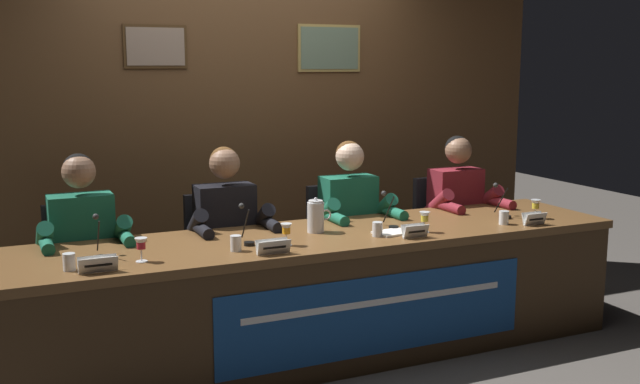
# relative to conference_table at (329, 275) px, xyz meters

# --- Properties ---
(ground_plane) EXTENTS (12.00, 12.00, 0.00)m
(ground_plane) POSITION_rel_conference_table_xyz_m (-0.00, 0.12, -0.51)
(ground_plane) COLOR #4C4742
(wall_back_panelled) EXTENTS (4.94, 0.14, 2.60)m
(wall_back_panelled) POSITION_rel_conference_table_xyz_m (-0.00, 1.47, 0.79)
(wall_back_panelled) COLOR brown
(wall_back_panelled) RESTS_ON ground_plane
(conference_table) EXTENTS (3.74, 0.85, 0.73)m
(conference_table) POSITION_rel_conference_table_xyz_m (0.00, 0.00, 0.00)
(conference_table) COLOR brown
(conference_table) RESTS_ON ground_plane
(chair_far_left) EXTENTS (0.44, 0.45, 0.89)m
(chair_far_left) POSITION_rel_conference_table_xyz_m (-1.29, 0.73, -0.08)
(chair_far_left) COLOR black
(chair_far_left) RESTS_ON ground_plane
(panelist_far_left) EXTENTS (0.51, 0.48, 1.22)m
(panelist_far_left) POSITION_rel_conference_table_xyz_m (-1.29, 0.53, 0.19)
(panelist_far_left) COLOR black
(panelist_far_left) RESTS_ON ground_plane
(nameplate_far_left) EXTENTS (0.18, 0.06, 0.08)m
(nameplate_far_left) POSITION_rel_conference_table_xyz_m (-1.31, -0.20, 0.26)
(nameplate_far_left) COLOR white
(nameplate_far_left) RESTS_ON conference_table
(juice_glass_far_left) EXTENTS (0.06, 0.06, 0.12)m
(juice_glass_far_left) POSITION_rel_conference_table_xyz_m (-1.08, -0.08, 0.31)
(juice_glass_far_left) COLOR white
(juice_glass_far_left) RESTS_ON conference_table
(water_cup_far_left) EXTENTS (0.06, 0.06, 0.08)m
(water_cup_far_left) POSITION_rel_conference_table_xyz_m (-1.43, -0.10, 0.26)
(water_cup_far_left) COLOR silver
(water_cup_far_left) RESTS_ON conference_table
(microphone_far_left) EXTENTS (0.06, 0.17, 0.22)m
(microphone_far_left) POSITION_rel_conference_table_xyz_m (-1.26, 0.09, 0.29)
(microphone_far_left) COLOR black
(microphone_far_left) RESTS_ON conference_table
(chair_center_left) EXTENTS (0.44, 0.45, 0.89)m
(chair_center_left) POSITION_rel_conference_table_xyz_m (-0.43, 0.73, -0.08)
(chair_center_left) COLOR black
(chair_center_left) RESTS_ON ground_plane
(panelist_center_left) EXTENTS (0.51, 0.48, 1.22)m
(panelist_center_left) POSITION_rel_conference_table_xyz_m (-0.43, 0.53, 0.19)
(panelist_center_left) COLOR black
(panelist_center_left) RESTS_ON ground_plane
(nameplate_center_left) EXTENTS (0.18, 0.06, 0.08)m
(nameplate_center_left) POSITION_rel_conference_table_xyz_m (-0.42, -0.22, 0.26)
(nameplate_center_left) COLOR white
(nameplate_center_left) RESTS_ON conference_table
(juice_glass_center_left) EXTENTS (0.06, 0.06, 0.12)m
(juice_glass_center_left) POSITION_rel_conference_table_xyz_m (-0.29, -0.07, 0.31)
(juice_glass_center_left) COLOR white
(juice_glass_center_left) RESTS_ON conference_table
(water_cup_center_left) EXTENTS (0.06, 0.06, 0.08)m
(water_cup_center_left) POSITION_rel_conference_table_xyz_m (-0.58, -0.07, 0.26)
(water_cup_center_left) COLOR silver
(water_cup_center_left) RESTS_ON conference_table
(microphone_center_left) EXTENTS (0.06, 0.17, 0.22)m
(microphone_center_left) POSITION_rel_conference_table_xyz_m (-0.48, 0.06, 0.29)
(microphone_center_left) COLOR black
(microphone_center_left) RESTS_ON conference_table
(chair_center_right) EXTENTS (0.44, 0.45, 0.89)m
(chair_center_right) POSITION_rel_conference_table_xyz_m (0.43, 0.73, -0.08)
(chair_center_right) COLOR black
(chair_center_right) RESTS_ON ground_plane
(panelist_center_right) EXTENTS (0.51, 0.48, 1.22)m
(panelist_center_right) POSITION_rel_conference_table_xyz_m (0.43, 0.53, 0.19)
(panelist_center_right) COLOR black
(panelist_center_right) RESTS_ON ground_plane
(nameplate_center_right) EXTENTS (0.15, 0.06, 0.08)m
(nameplate_center_right) POSITION_rel_conference_table_xyz_m (0.45, -0.20, 0.26)
(nameplate_center_right) COLOR white
(nameplate_center_right) RESTS_ON conference_table
(juice_glass_center_right) EXTENTS (0.06, 0.06, 0.12)m
(juice_glass_center_right) POSITION_rel_conference_table_xyz_m (0.58, -0.10, 0.31)
(juice_glass_center_right) COLOR white
(juice_glass_center_right) RESTS_ON conference_table
(water_cup_center_right) EXTENTS (0.06, 0.06, 0.08)m
(water_cup_center_right) POSITION_rel_conference_table_xyz_m (0.27, -0.08, 0.26)
(water_cup_center_right) COLOR silver
(water_cup_center_right) RESTS_ON conference_table
(microphone_center_right) EXTENTS (0.06, 0.17, 0.22)m
(microphone_center_right) POSITION_rel_conference_table_xyz_m (0.45, 0.09, 0.29)
(microphone_center_right) COLOR black
(microphone_center_right) RESTS_ON conference_table
(chair_far_right) EXTENTS (0.44, 0.45, 0.89)m
(chair_far_right) POSITION_rel_conference_table_xyz_m (1.29, 0.73, -0.08)
(chair_far_right) COLOR black
(chair_far_right) RESTS_ON ground_plane
(panelist_far_right) EXTENTS (0.51, 0.48, 1.22)m
(panelist_far_right) POSITION_rel_conference_table_xyz_m (1.29, 0.53, 0.19)
(panelist_far_right) COLOR black
(panelist_far_right) RESTS_ON ground_plane
(nameplate_far_right) EXTENTS (0.15, 0.06, 0.08)m
(nameplate_far_right) POSITION_rel_conference_table_xyz_m (1.31, -0.21, 0.26)
(nameplate_far_right) COLOR white
(nameplate_far_right) RESTS_ON conference_table
(juice_glass_far_right) EXTENTS (0.06, 0.06, 0.12)m
(juice_glass_far_right) POSITION_rel_conference_table_xyz_m (1.45, -0.06, 0.31)
(juice_glass_far_right) COLOR white
(juice_glass_far_right) RESTS_ON conference_table
(water_cup_far_right) EXTENTS (0.06, 0.06, 0.08)m
(water_cup_far_right) POSITION_rel_conference_table_xyz_m (1.15, -0.11, 0.26)
(water_cup_far_right) COLOR silver
(water_cup_far_right) RESTS_ON conference_table
(microphone_far_right) EXTENTS (0.06, 0.17, 0.22)m
(microphone_far_right) POSITION_rel_conference_table_xyz_m (1.28, 0.06, 0.29)
(microphone_far_right) COLOR black
(microphone_far_right) RESTS_ON conference_table
(water_pitcher_central) EXTENTS (0.15, 0.10, 0.21)m
(water_pitcher_central) POSITION_rel_conference_table_xyz_m (-0.01, 0.17, 0.31)
(water_pitcher_central) COLOR silver
(water_pitcher_central) RESTS_ON conference_table
(document_stack_center_right) EXTENTS (0.23, 0.18, 0.01)m
(document_stack_center_right) POSITION_rel_conference_table_xyz_m (0.39, -0.05, 0.23)
(document_stack_center_right) COLOR white
(document_stack_center_right) RESTS_ON conference_table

